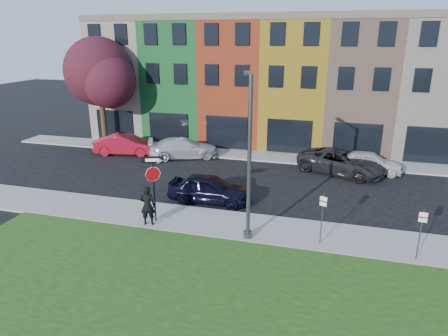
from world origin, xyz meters
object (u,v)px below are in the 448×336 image
(man, at_px, (147,205))
(stop_sign, at_px, (153,176))
(sedan_near, at_px, (210,189))
(street_lamp, at_px, (249,159))

(man, bearing_deg, stop_sign, -123.64)
(man, height_order, sedan_near, man)
(sedan_near, bearing_deg, stop_sign, 151.00)
(stop_sign, relative_size, street_lamp, 0.46)
(man, height_order, street_lamp, street_lamp)
(stop_sign, height_order, street_lamp, street_lamp)
(man, xyz_separation_m, sedan_near, (1.97, 3.70, -0.32))
(man, relative_size, sedan_near, 0.43)
(man, bearing_deg, street_lamp, 168.68)
(stop_sign, xyz_separation_m, street_lamp, (4.72, -0.25, 1.32))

